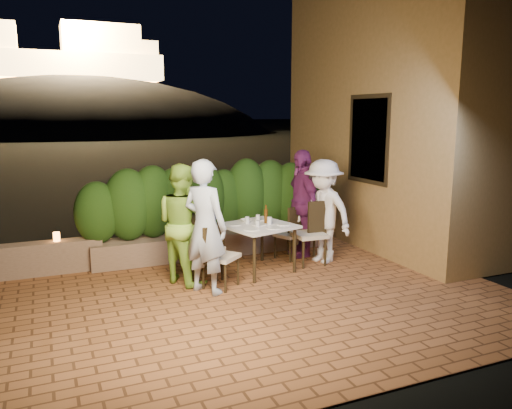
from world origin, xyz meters
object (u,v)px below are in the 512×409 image
chair_left_back (205,246)px  diner_blue (205,227)px  diner_white (323,211)px  parapet_lamp (57,237)px  beer_bottle (266,214)px  chair_right_front (309,233)px  diner_green (183,224)px  chair_left_front (221,255)px  diner_purple (302,203)px  dining_table (259,248)px  chair_right_back (289,233)px  bowl (246,220)px

chair_left_back → diner_blue: bearing=-112.9°
diner_white → parapet_lamp: diner_white is taller
beer_bottle → chair_right_front: bearing=-3.1°
diner_green → diner_white: (2.39, 0.08, -0.02)m
chair_left_front → diner_purple: (1.84, 1.01, 0.45)m
diner_purple → chair_left_front: bearing=-55.9°
dining_table → diner_white: diner_white is taller
diner_blue → diner_purple: (2.09, 1.11, -0.00)m
dining_table → beer_bottle: size_ratio=3.34×
chair_right_back → diner_white: diner_white is taller
dining_table → parapet_lamp: dining_table is taller
diner_purple → parapet_lamp: size_ratio=13.20×
dining_table → diner_blue: 1.30m
beer_bottle → diner_green: 1.36m
beer_bottle → parapet_lamp: bearing=159.9°
chair_right_front → diner_blue: size_ratio=0.56×
beer_bottle → diner_blue: 1.34m
beer_bottle → diner_white: (1.03, -0.01, -0.04)m
diner_blue → parapet_lamp: 2.57m
beer_bottle → bowl: 0.34m
diner_blue → chair_right_front: bearing=-108.2°
chair_left_back → parapet_lamp: (-2.01, 1.19, 0.06)m
bowl → diner_blue: (-0.94, -0.83, 0.16)m
dining_table → chair_right_back: size_ratio=1.09×
diner_purple → bowl: bearing=-70.8°
dining_table → diner_white: size_ratio=0.56×
diner_green → parapet_lamp: diner_green is taller
chair_left_back → chair_right_front: bearing=-5.6°
diner_blue → beer_bottle: bearing=-97.2°
chair_left_front → diner_green: 0.73m
diner_blue → diner_purple: bearing=-96.8°
beer_bottle → diner_blue: bearing=-152.3°
dining_table → diner_green: 1.30m
chair_left_front → chair_right_front: chair_right_front is taller
diner_white → parapet_lamp: size_ratio=12.23×
chair_right_front → diner_green: (-2.11, -0.04, 0.35)m
diner_white → diner_purple: 0.52m
chair_left_front → diner_white: bearing=-25.2°
dining_table → beer_bottle: beer_bottle is taller
chair_left_back → chair_right_back: 1.70m
diner_blue → diner_green: (-0.16, 0.54, -0.05)m
dining_table → chair_left_back: bearing=-179.3°
diner_blue → bowl: bearing=-83.5°
chair_left_front → parapet_lamp: size_ratio=6.76×
diner_purple → diner_blue: bearing=-56.6°
beer_bottle → chair_left_front: 1.15m
chair_left_front → chair_left_back: size_ratio=0.93×
diner_purple → chair_right_back: bearing=-63.4°
dining_table → diner_white: 1.28m
bowl → diner_purple: (1.15, 0.28, 0.15)m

